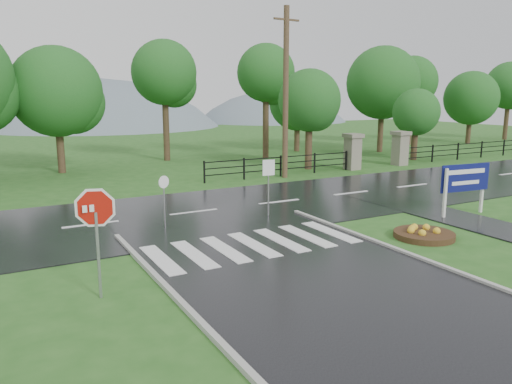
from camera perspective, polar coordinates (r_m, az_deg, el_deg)
ground at (r=11.88m, az=11.56°, el=-12.47°), size 120.00×120.00×0.00m
main_road at (r=20.13m, az=-7.10°, el=-2.40°), size 90.00×8.00×0.04m
walkway at (r=20.41m, az=22.66°, el=-3.01°), size 2.20×11.00×0.04m
crosswalk at (r=15.73m, az=-0.30°, el=-6.00°), size 6.50×2.80×0.02m
pillar_west at (r=31.70m, az=10.99°, el=4.65°), size 1.00×1.00×2.24m
pillar_east at (r=34.38m, az=16.15°, el=4.92°), size 1.00×1.00×2.24m
fence_west at (r=28.71m, az=2.84°, el=3.25°), size 9.58×0.08×1.20m
fence_east at (r=42.67m, az=26.48°, el=4.75°), size 20.58×0.08×1.20m
hills at (r=76.71m, az=-19.79°, el=-4.70°), size 102.00×48.00×48.00m
treeline at (r=33.56m, az=-14.42°, el=2.83°), size 83.20×5.20×10.00m
stop_sign at (r=11.95m, az=-17.84°, el=-2.82°), size 1.19×0.39×2.79m
estate_billboard at (r=20.96m, az=22.79°, el=1.25°), size 2.32×0.32×2.04m
flower_bed at (r=17.50m, az=18.66°, el=-4.52°), size 1.98×1.98×0.40m
reg_sign_small at (r=19.09m, az=1.44°, el=1.75°), size 0.49×0.08×2.23m
reg_sign_round at (r=17.73m, az=-10.46°, el=-0.28°), size 0.42×0.17×1.91m
utility_pole_east at (r=27.99m, az=3.41°, el=11.25°), size 1.65×0.31×9.29m
entrance_tree_left at (r=31.31m, az=6.14°, el=10.32°), size 3.84×3.84×6.19m
entrance_tree_right at (r=37.30m, az=17.84°, el=8.65°), size 3.29×3.29×5.03m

